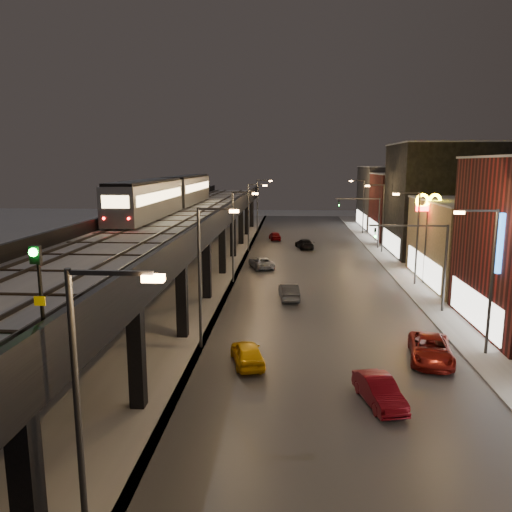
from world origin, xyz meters
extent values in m
plane|color=silver|center=(0.00, 0.00, 0.00)|extent=(220.00, 220.00, 0.00)
cube|color=#46474D|center=(7.50, 35.00, 0.03)|extent=(17.00, 120.00, 0.06)
cube|color=#9FA1A8|center=(17.50, 35.00, 0.07)|extent=(4.00, 120.00, 0.14)
cube|color=#9FA1A8|center=(-6.00, 35.00, 0.03)|extent=(11.00, 120.00, 0.06)
cube|color=black|center=(-6.00, 32.00, 5.80)|extent=(9.00, 100.00, 1.00)
cube|color=black|center=(-2.30, -5.00, 2.65)|extent=(0.70, 0.70, 5.30)
cube|color=black|center=(-2.30, 5.00, 2.65)|extent=(0.70, 0.70, 5.30)
cube|color=black|center=(-6.00, 5.00, 5.15)|extent=(8.00, 0.60, 0.50)
cube|color=black|center=(-9.70, 15.00, 2.65)|extent=(0.70, 0.70, 5.30)
cube|color=black|center=(-2.30, 15.00, 2.65)|extent=(0.70, 0.70, 5.30)
cube|color=black|center=(-6.00, 15.00, 5.15)|extent=(8.00, 0.60, 0.50)
cube|color=black|center=(-9.70, 25.00, 2.65)|extent=(0.70, 0.70, 5.30)
cube|color=black|center=(-2.30, 25.00, 2.65)|extent=(0.70, 0.70, 5.30)
cube|color=black|center=(-6.00, 25.00, 5.15)|extent=(8.00, 0.60, 0.50)
cube|color=black|center=(-9.70, 35.00, 2.65)|extent=(0.70, 0.70, 5.30)
cube|color=black|center=(-2.30, 35.00, 2.65)|extent=(0.70, 0.70, 5.30)
cube|color=black|center=(-6.00, 35.00, 5.15)|extent=(8.00, 0.60, 0.50)
cube|color=black|center=(-9.70, 45.00, 2.65)|extent=(0.70, 0.70, 5.30)
cube|color=black|center=(-2.30, 45.00, 2.65)|extent=(0.70, 0.70, 5.30)
cube|color=black|center=(-6.00, 45.00, 5.15)|extent=(8.00, 0.60, 0.50)
cube|color=black|center=(-9.70, 55.00, 2.65)|extent=(0.70, 0.70, 5.30)
cube|color=black|center=(-2.30, 55.00, 2.65)|extent=(0.70, 0.70, 5.30)
cube|color=black|center=(-6.00, 55.00, 5.15)|extent=(8.00, 0.60, 0.50)
cube|color=black|center=(-9.70, 65.00, 2.65)|extent=(0.70, 0.70, 5.30)
cube|color=black|center=(-2.30, 65.00, 2.65)|extent=(0.70, 0.70, 5.30)
cube|color=black|center=(-6.00, 65.00, 5.15)|extent=(8.00, 0.60, 0.50)
cube|color=black|center=(-9.70, 75.00, 2.65)|extent=(0.70, 0.70, 5.30)
cube|color=black|center=(-2.30, 75.00, 2.65)|extent=(0.70, 0.70, 5.30)
cube|color=black|center=(-6.00, 75.00, 5.15)|extent=(8.00, 0.60, 0.50)
cube|color=#B2B7C1|center=(-6.00, 32.00, 6.38)|extent=(8.40, 100.00, 0.16)
cube|color=#332D28|center=(-9.22, 32.00, 6.54)|extent=(0.08, 98.00, 0.16)
cube|color=#332D28|center=(-7.78, 32.00, 6.54)|extent=(0.08, 98.00, 0.16)
cube|color=#332D28|center=(-4.72, 32.00, 6.54)|extent=(0.08, 98.00, 0.16)
cube|color=#332D28|center=(-3.28, 32.00, 6.54)|extent=(0.08, 98.00, 0.16)
cube|color=black|center=(-6.00, 2.00, 6.49)|extent=(7.80, 0.24, 0.06)
cube|color=black|center=(-6.00, 18.00, 6.49)|extent=(7.80, 0.24, 0.06)
cube|color=black|center=(-6.00, 34.00, 6.49)|extent=(7.80, 0.24, 0.06)
cube|color=black|center=(-6.00, 50.00, 6.49)|extent=(7.80, 0.24, 0.06)
cube|color=black|center=(-6.00, 66.00, 6.49)|extent=(7.80, 0.24, 0.06)
cube|color=black|center=(-1.65, 32.00, 6.85)|extent=(0.30, 100.00, 1.10)
cube|color=black|center=(-10.35, 32.00, 6.85)|extent=(0.30, 100.00, 1.10)
cube|color=silver|center=(17.95, 18.00, 1.60)|extent=(0.10, 9.60, 2.40)
cube|color=#817050|center=(24.00, 32.00, 4.00)|extent=(12.00, 15.00, 8.00)
cube|color=silver|center=(17.95, 32.00, 1.60)|extent=(0.10, 12.00, 2.40)
cube|color=#B2B7C1|center=(24.00, 32.00, 8.08)|extent=(12.20, 15.20, 0.16)
cube|color=black|center=(24.00, 48.00, 7.00)|extent=(12.00, 13.00, 14.00)
cube|color=silver|center=(17.95, 48.00, 1.60)|extent=(0.10, 10.40, 2.40)
cube|color=#B2B7C1|center=(24.00, 48.00, 14.08)|extent=(12.20, 13.20, 0.16)
cube|color=#571918|center=(24.00, 62.00, 5.00)|extent=(12.00, 12.00, 10.00)
cube|color=silver|center=(17.95, 62.00, 1.60)|extent=(0.10, 9.60, 2.40)
cube|color=#B2B7C1|center=(24.00, 62.00, 10.08)|extent=(12.20, 12.20, 0.16)
cube|color=#303032|center=(24.00, 76.00, 5.50)|extent=(12.00, 16.00, 11.00)
cube|color=silver|center=(17.95, 76.00, 1.60)|extent=(0.10, 12.80, 2.40)
cube|color=#B2B7C1|center=(24.00, 76.00, 11.08)|extent=(12.20, 16.20, 0.16)
cylinder|color=#38383A|center=(-0.70, -5.00, 4.50)|extent=(0.18, 0.18, 9.00)
cube|color=#38383A|center=(0.40, -5.00, 8.90)|extent=(2.20, 0.12, 0.12)
cube|color=#FFA95B|center=(1.50, -5.00, 8.78)|extent=(0.55, 0.28, 0.18)
cylinder|color=#38383A|center=(-0.70, 13.00, 4.50)|extent=(0.18, 0.18, 9.00)
cube|color=#38383A|center=(0.40, 13.00, 8.90)|extent=(2.20, 0.12, 0.12)
cube|color=#FFA95B|center=(1.50, 13.00, 8.78)|extent=(0.55, 0.28, 0.18)
cylinder|color=#38383A|center=(17.00, 13.00, 4.50)|extent=(0.18, 0.18, 9.00)
cube|color=#38383A|center=(15.90, 13.00, 8.90)|extent=(2.20, 0.12, 0.12)
cube|color=#FFA95B|center=(14.80, 13.00, 8.78)|extent=(0.55, 0.28, 0.18)
cylinder|color=#38383A|center=(-0.70, 31.00, 4.50)|extent=(0.18, 0.18, 9.00)
cube|color=#38383A|center=(0.40, 31.00, 8.90)|extent=(2.20, 0.12, 0.12)
cube|color=#FFA95B|center=(1.50, 31.00, 8.78)|extent=(0.55, 0.28, 0.18)
cylinder|color=#38383A|center=(17.00, 31.00, 4.50)|extent=(0.18, 0.18, 9.00)
cube|color=#38383A|center=(15.90, 31.00, 8.90)|extent=(2.20, 0.12, 0.12)
cube|color=#FFA95B|center=(14.80, 31.00, 8.78)|extent=(0.55, 0.28, 0.18)
cylinder|color=#38383A|center=(-0.70, 49.00, 4.50)|extent=(0.18, 0.18, 9.00)
cube|color=#38383A|center=(0.40, 49.00, 8.90)|extent=(2.20, 0.12, 0.12)
cube|color=#FFA95B|center=(1.50, 49.00, 8.78)|extent=(0.55, 0.28, 0.18)
cylinder|color=#38383A|center=(17.00, 49.00, 4.50)|extent=(0.18, 0.18, 9.00)
cube|color=#38383A|center=(15.90, 49.00, 8.90)|extent=(2.20, 0.12, 0.12)
cube|color=#FFA95B|center=(14.80, 49.00, 8.78)|extent=(0.55, 0.28, 0.18)
cylinder|color=#38383A|center=(-0.70, 67.00, 4.50)|extent=(0.18, 0.18, 9.00)
cube|color=#38383A|center=(0.40, 67.00, 8.90)|extent=(2.20, 0.12, 0.12)
cube|color=#FFA95B|center=(1.50, 67.00, 8.78)|extent=(0.55, 0.28, 0.18)
cylinder|color=#38383A|center=(17.00, 67.00, 4.50)|extent=(0.18, 0.18, 9.00)
cube|color=#38383A|center=(15.90, 67.00, 8.90)|extent=(2.20, 0.12, 0.12)
cube|color=#FFA95B|center=(14.80, 67.00, 8.78)|extent=(0.55, 0.28, 0.18)
cylinder|color=#38383A|center=(17.00, 22.00, 3.50)|extent=(0.20, 0.20, 7.00)
cube|color=#38383A|center=(14.00, 22.00, 6.90)|extent=(6.00, 0.12, 0.12)
imported|color=black|center=(11.50, 22.00, 6.40)|extent=(0.20, 0.16, 1.00)
sphere|color=#0CFF26|center=(11.50, 21.85, 6.15)|extent=(0.18, 0.18, 0.18)
cylinder|color=#38383A|center=(17.00, 52.00, 3.50)|extent=(0.20, 0.20, 7.00)
cube|color=#38383A|center=(14.00, 52.00, 6.90)|extent=(6.00, 0.12, 0.12)
imported|color=black|center=(11.50, 52.00, 6.40)|extent=(0.20, 0.16, 1.00)
sphere|color=#0CFF26|center=(11.50, 51.85, 6.15)|extent=(0.18, 0.18, 0.18)
cube|color=gray|center=(-8.50, 29.05, 8.24)|extent=(2.85, 17.20, 3.24)
cube|color=black|center=(-8.50, 29.05, 9.99)|extent=(2.56, 16.71, 0.25)
cube|color=#FFD98E|center=(-9.94, 29.05, 8.68)|extent=(0.05, 15.73, 0.88)
cube|color=#FFD98E|center=(-7.06, 29.05, 8.68)|extent=(0.05, 15.73, 0.88)
cube|color=gray|center=(-8.50, 47.52, 8.24)|extent=(2.85, 17.20, 3.24)
cube|color=black|center=(-8.50, 47.52, 9.99)|extent=(2.56, 16.71, 0.25)
cube|color=#FFD98E|center=(-9.94, 47.52, 8.68)|extent=(0.05, 15.73, 0.88)
cube|color=#FFD98E|center=(-7.06, 47.52, 8.68)|extent=(0.05, 15.73, 0.88)
cube|color=#FFD98E|center=(-8.50, 20.44, 8.73)|extent=(2.16, 0.05, 0.98)
sphere|color=#FF0C0C|center=(-9.48, 20.42, 7.46)|extent=(0.20, 0.20, 0.20)
sphere|color=#FF0C0C|center=(-7.52, 20.42, 7.46)|extent=(0.20, 0.20, 0.20)
cylinder|color=black|center=(-2.10, -3.78, 7.99)|extent=(0.11, 0.11, 2.74)
cube|color=black|center=(-2.10, -3.90, 9.13)|extent=(0.29, 0.16, 0.50)
sphere|color=#0CFF26|center=(-2.10, -4.02, 9.22)|extent=(0.24, 0.24, 0.24)
cube|color=yellow|center=(-2.10, -3.88, 7.81)|extent=(0.32, 0.04, 0.27)
imported|color=#EDB50E|center=(2.51, 10.45, 0.69)|extent=(2.57, 4.33, 1.38)
imported|color=#44474C|center=(4.86, 24.88, 0.70)|extent=(1.94, 4.39, 1.40)
imported|color=#8E94A2|center=(1.69, 37.82, 0.65)|extent=(3.49, 5.08, 1.29)
imported|color=black|center=(6.87, 51.19, 0.66)|extent=(2.82, 4.88, 1.33)
imported|color=maroon|center=(2.56, 58.90, 0.65)|extent=(2.16, 4.00, 1.29)
imported|color=maroon|center=(9.34, 6.03, 0.66)|extent=(2.28, 4.24, 1.33)
imported|color=maroon|center=(13.32, 11.73, 0.72)|extent=(3.24, 5.50, 1.43)
cylinder|color=#38383A|center=(18.00, 31.57, 3.57)|extent=(0.24, 0.24, 7.14)
cube|color=#FF0C0C|center=(18.00, 31.57, 7.40)|extent=(2.50, 0.25, 0.45)
torus|color=yellow|center=(17.42, 31.57, 8.12)|extent=(1.46, 0.74, 1.45)
torus|color=yellow|center=(18.58, 31.57, 8.12)|extent=(1.46, 0.74, 1.45)
cylinder|color=#38383A|center=(18.50, 14.56, 2.60)|extent=(0.28, 0.28, 5.20)
cube|color=blue|center=(18.50, 14.56, 6.76)|extent=(1.66, 0.35, 3.75)
camera|label=1|loc=(4.92, -16.98, 11.61)|focal=35.00mm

